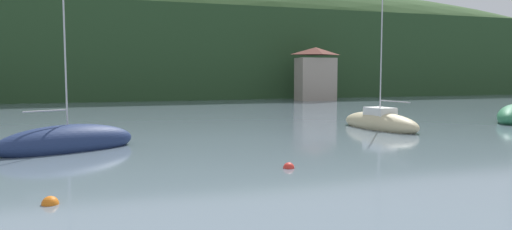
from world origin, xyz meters
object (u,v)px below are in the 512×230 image
(sailboat_far_2, at_px, (68,142))
(shore_building_westcentral, at_px, (316,75))
(mooring_buoy_mid, at_px, (50,204))
(sailboat_far_6, at_px, (380,123))
(mooring_buoy_far, at_px, (289,168))

(sailboat_far_2, bearing_deg, shore_building_westcentral, 25.74)
(sailboat_far_2, height_order, mooring_buoy_mid, sailboat_far_2)
(sailboat_far_6, height_order, mooring_buoy_far, sailboat_far_6)
(shore_building_westcentral, xyz_separation_m, sailboat_far_6, (-13.43, -39.00, -3.74))
(sailboat_far_2, xyz_separation_m, sailboat_far_6, (23.06, 3.50, 0.02))
(sailboat_far_2, relative_size, mooring_buoy_mid, 22.18)
(shore_building_westcentral, relative_size, sailboat_far_2, 0.70)
(shore_building_westcentral, distance_m, mooring_buoy_mid, 65.85)
(shore_building_westcentral, relative_size, mooring_buoy_far, 16.32)
(shore_building_westcentral, distance_m, mooring_buoy_far, 58.06)
(sailboat_far_2, distance_m, sailboat_far_6, 23.33)
(shore_building_westcentral, bearing_deg, mooring_buoy_far, -117.31)
(sailboat_far_2, xyz_separation_m, mooring_buoy_mid, (-0.11, -12.07, -0.48))
(shore_building_westcentral, xyz_separation_m, mooring_buoy_far, (-26.57, -51.45, -4.24))
(shore_building_westcentral, height_order, mooring_buoy_far, shore_building_westcentral)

